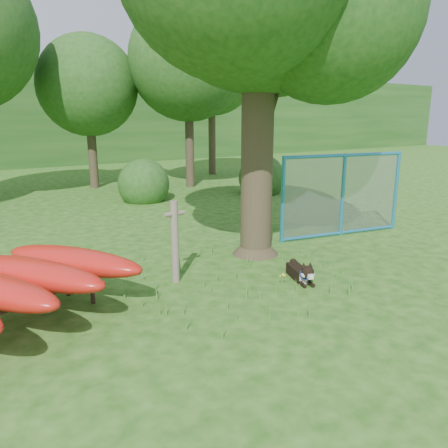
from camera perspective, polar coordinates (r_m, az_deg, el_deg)
ground at (r=7.27m, az=4.00°, el=-9.79°), size 80.00×80.00×0.00m
wooden_post at (r=7.79m, az=-6.44°, el=-2.06°), size 0.41×0.15×1.49m
kayak_rack at (r=6.80m, az=-25.96°, el=-6.69°), size 3.74×3.37×0.90m
husky_dog at (r=8.09m, az=10.05°, el=-6.27°), size 0.52×0.94×0.44m
fence_section at (r=11.21m, az=15.24°, el=3.67°), size 3.46×0.75×3.41m
wildflower_clump at (r=7.79m, az=7.68°, el=-6.78°), size 0.11×0.09×0.23m
bg_tree_c at (r=19.13m, az=-17.37°, el=16.83°), size 4.00×4.00×6.12m
bg_tree_d at (r=18.75m, az=-4.71°, el=20.45°), size 4.80×4.80×7.50m
bg_tree_e at (r=22.86m, az=-1.63°, el=19.66°), size 4.60×4.60×7.55m
shrub_right at (r=17.22m, az=4.90°, el=4.05°), size 1.80×1.80×1.80m
shrub_mid at (r=15.77m, az=-10.35°, el=2.98°), size 1.80×1.80×1.80m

